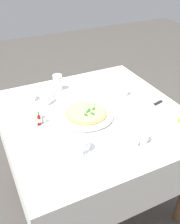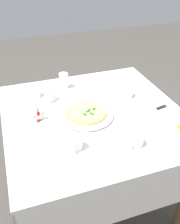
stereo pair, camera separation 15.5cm
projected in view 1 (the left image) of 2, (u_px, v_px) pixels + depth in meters
name	position (u px, v px, depth m)	size (l,w,h in m)	color
ground_plane	(93.00, 194.00, 1.99)	(8.00, 8.00, 0.00)	#4C4742
dining_table	(93.00, 131.00, 1.65)	(1.08, 1.08, 0.75)	white
pizza_plate	(86.00, 115.00, 1.54)	(0.33, 0.33, 0.02)	white
pizza	(86.00, 113.00, 1.53)	(0.25, 0.25, 0.02)	#DBAD60
coffee_cup_near_right	(83.00, 145.00, 1.28)	(0.13, 0.13, 0.07)	white
coffee_cup_center_back	(123.00, 91.00, 1.74)	(0.13, 0.13, 0.06)	white
coffee_cup_far_right	(141.00, 137.00, 1.34)	(0.13, 0.13, 0.06)	white
coffee_cup_far_left	(30.00, 97.00, 1.68)	(0.13, 0.13, 0.06)	white
water_glass_left_edge	(58.00, 83.00, 1.80)	(0.06, 0.06, 0.11)	white
napkin_folded	(153.00, 107.00, 1.61)	(0.24, 0.18, 0.02)	white
dinner_knife	(153.00, 106.00, 1.60)	(0.19, 0.06, 0.01)	silver
hot_sauce_bottle	(39.00, 119.00, 1.46)	(0.02, 0.02, 0.08)	#B7140F
salt_shaker	(35.00, 123.00, 1.45)	(0.03, 0.03, 0.06)	white
pepper_shaker	(44.00, 118.00, 1.48)	(0.03, 0.03, 0.06)	white
menu_card	(51.00, 99.00, 1.66)	(0.08, 0.05, 0.06)	white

